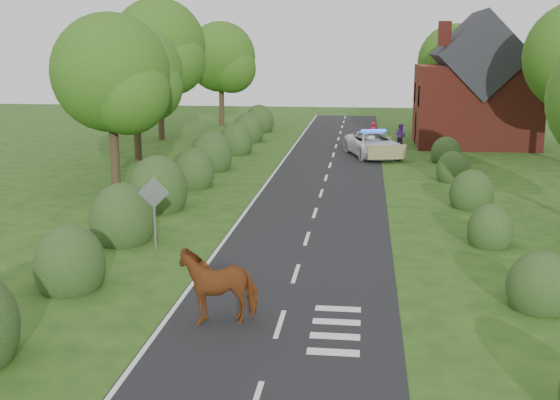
# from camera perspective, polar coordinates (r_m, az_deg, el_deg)

# --- Properties ---
(ground) EXTENTS (120.00, 120.00, 0.00)m
(ground) POSITION_cam_1_polar(r_m,az_deg,el_deg) (21.50, 1.29, -6.05)
(ground) COLOR #234215
(road) EXTENTS (6.00, 70.00, 0.02)m
(road) POSITION_cam_1_polar(r_m,az_deg,el_deg) (36.00, 3.67, 1.51)
(road) COLOR black
(road) RESTS_ON ground
(road_markings) EXTENTS (4.96, 70.00, 0.01)m
(road_markings) POSITION_cam_1_polar(r_m,az_deg,el_deg) (34.10, 0.78, 0.94)
(road_markings) COLOR white
(road_markings) RESTS_ON road
(hedgerow_left) EXTENTS (2.75, 50.41, 3.00)m
(hedgerow_left) POSITION_cam_1_polar(r_m,az_deg,el_deg) (33.65, -7.80, 1.93)
(hedgerow_left) COLOR #153415
(hedgerow_left) RESTS_ON ground
(hedgerow_right) EXTENTS (2.10, 45.78, 2.10)m
(hedgerow_right) POSITION_cam_1_polar(r_m,az_deg,el_deg) (32.45, 14.99, 0.87)
(hedgerow_right) COLOR #153415
(hedgerow_right) RESTS_ON ground
(tree_left_a) EXTENTS (5.74, 5.60, 8.38)m
(tree_left_a) POSITION_cam_1_polar(r_m,az_deg,el_deg) (34.27, -13.27, 9.64)
(tree_left_a) COLOR #332316
(tree_left_a) RESTS_ON ground
(tree_left_b) EXTENTS (5.74, 5.60, 8.07)m
(tree_left_b) POSITION_cam_1_polar(r_m,az_deg,el_deg) (42.32, -11.44, 9.78)
(tree_left_b) COLOR #332316
(tree_left_b) RESTS_ON ground
(tree_left_c) EXTENTS (6.97, 6.80, 10.22)m
(tree_left_c) POSITION_cam_1_polar(r_m,az_deg,el_deg) (52.23, -9.57, 11.94)
(tree_left_c) COLOR #332316
(tree_left_c) RESTS_ON ground
(tree_left_d) EXTENTS (6.15, 6.00, 8.89)m
(tree_left_d) POSITION_cam_1_polar(r_m,az_deg,el_deg) (61.39, -4.61, 11.28)
(tree_left_d) COLOR #332316
(tree_left_d) RESTS_ON ground
(tree_right_c) EXTENTS (6.15, 6.00, 8.58)m
(tree_right_c) POSITION_cam_1_polar(r_m,az_deg,el_deg) (58.62, 14.35, 10.60)
(tree_right_c) COLOR #332316
(tree_right_c) RESTS_ON ground
(road_sign) EXTENTS (1.06, 0.08, 2.53)m
(road_sign) POSITION_cam_1_polar(r_m,az_deg,el_deg) (23.93, -10.20, -0.22)
(road_sign) COLOR gray
(road_sign) RESTS_ON ground
(house) EXTENTS (8.00, 7.40, 9.17)m
(house) POSITION_cam_1_polar(r_m,az_deg,el_deg) (50.94, 15.60, 8.57)
(house) COLOR maroon
(house) RESTS_ON ground
(cow) EXTENTS (2.51, 1.87, 1.59)m
(cow) POSITION_cam_1_polar(r_m,az_deg,el_deg) (17.93, -4.99, -7.23)
(cow) COLOR brown
(cow) RESTS_ON ground
(police_van) EXTENTS (4.06, 6.14, 1.71)m
(police_van) POSITION_cam_1_polar(r_m,az_deg,el_deg) (44.41, 7.59, 4.51)
(police_van) COLOR white
(police_van) RESTS_ON ground
(pedestrian_red) EXTENTS (0.74, 0.65, 1.70)m
(pedestrian_red) POSITION_cam_1_polar(r_m,az_deg,el_deg) (49.08, 7.56, 5.34)
(pedestrian_red) COLOR #B7102A
(pedestrian_red) RESTS_ON ground
(pedestrian_purple) EXTENTS (1.00, 0.99, 1.63)m
(pedestrian_purple) POSITION_cam_1_polar(r_m,az_deg,el_deg) (48.79, 9.76, 5.18)
(pedestrian_purple) COLOR #481F70
(pedestrian_purple) RESTS_ON ground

